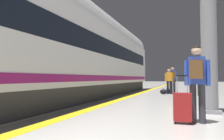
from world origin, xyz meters
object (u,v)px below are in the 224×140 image
at_px(high_speed_train, 17,31).
at_px(waste_bin, 202,88).
at_px(passenger_mid, 169,79).
at_px(platform_pillar, 209,53).
at_px(passenger_far, 173,77).
at_px(duffel_bag_far, 168,91).
at_px(duffel_bag_mid, 163,92).
at_px(passenger_near, 197,77).
at_px(suitcase_near, 182,107).

relative_size(high_speed_train, waste_bin, 31.09).
distance_m(passenger_mid, platform_pillar, 6.87).
height_order(passenger_far, platform_pillar, platform_pillar).
height_order(passenger_far, waste_bin, passenger_far).
bearing_deg(duffel_bag_far, passenger_far, 20.94).
bearing_deg(passenger_far, platform_pillar, -78.01).
relative_size(high_speed_train, duffel_bag_mid, 64.31).
bearing_deg(duffel_bag_far, passenger_mid, -64.86).
xyz_separation_m(passenger_near, duffel_bag_mid, (-1.61, 7.87, -0.88)).
relative_size(duffel_bag_mid, waste_bin, 0.48).
xyz_separation_m(passenger_near, passenger_far, (-1.09, 8.55, 0.00)).
relative_size(passenger_near, passenger_far, 1.00).
bearing_deg(suitcase_near, duffel_bag_mid, 99.12).
relative_size(high_speed_train, passenger_far, 16.13).
bearing_deg(passenger_far, waste_bin, -36.95).
distance_m(high_speed_train, duffel_bag_mid, 9.02).
height_order(duffel_bag_mid, duffel_bag_far, same).
height_order(high_speed_train, duffel_bag_mid, high_speed_train).
distance_m(suitcase_near, passenger_far, 8.79).
relative_size(passenger_mid, passenger_far, 0.93).
bearing_deg(high_speed_train, suitcase_near, -1.89).
bearing_deg(duffel_bag_mid, platform_pillar, -72.33).
xyz_separation_m(passenger_mid, platform_pillar, (1.69, -6.61, 0.77)).
distance_m(passenger_near, duffel_bag_far, 8.59).
bearing_deg(suitcase_near, high_speed_train, 178.11).
bearing_deg(duffel_bag_far, platform_pillar, -75.23).
xyz_separation_m(passenger_mid, passenger_far, (0.20, 0.38, 0.09)).
bearing_deg(duffel_bag_far, high_speed_train, -114.73).
xyz_separation_m(passenger_near, passenger_mid, (-1.29, 8.17, -0.09)).
relative_size(suitcase_near, passenger_mid, 0.65).
bearing_deg(waste_bin, platform_pillar, -91.27).
distance_m(passenger_mid, duffel_bag_mid, 0.91).
distance_m(passenger_mid, waste_bin, 2.06).
relative_size(duffel_bag_far, platform_pillar, 0.12).
relative_size(passenger_near, duffel_bag_far, 3.97).
relative_size(passenger_near, waste_bin, 1.92).
xyz_separation_m(passenger_mid, duffel_bag_mid, (-0.32, -0.30, -0.80)).
distance_m(platform_pillar, waste_bin, 5.92).
height_order(passenger_near, duffel_bag_mid, passenger_near).
height_order(passenger_mid, platform_pillar, platform_pillar).
xyz_separation_m(high_speed_train, duffel_bag_far, (3.89, 8.45, -2.35)).
bearing_deg(platform_pillar, passenger_far, 101.99).
bearing_deg(duffel_bag_mid, waste_bin, -13.92).
xyz_separation_m(passenger_near, suitcase_near, (-0.32, -0.18, -0.67)).
bearing_deg(passenger_far, passenger_mid, -118.08).
height_order(high_speed_train, waste_bin, high_speed_train).
bearing_deg(passenger_mid, platform_pillar, -75.66).
relative_size(passenger_far, waste_bin, 1.93).
distance_m(high_speed_train, passenger_far, 9.66).
distance_m(high_speed_train, passenger_near, 5.50).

